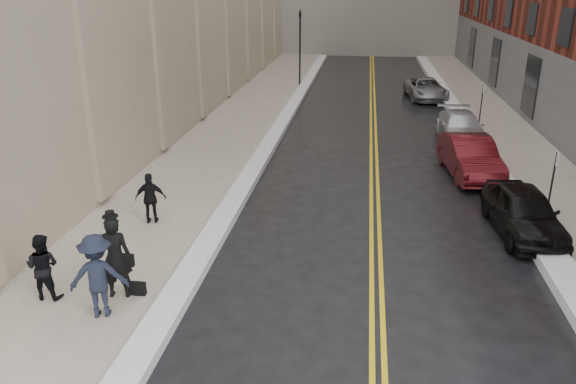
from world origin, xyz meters
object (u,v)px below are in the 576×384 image
(car_maroon, at_px, (470,157))
(pedestrian_main, at_px, (115,257))
(car_silver_near, at_px, (461,127))
(car_silver_far, at_px, (426,89))
(pedestrian_a, at_px, (43,267))
(pedestrian_c, at_px, (151,198))
(car_black, at_px, (523,212))
(pedestrian_b, at_px, (98,276))

(car_maroon, xyz_separation_m, pedestrian_main, (-9.64, -10.53, 0.41))
(car_silver_near, xyz_separation_m, pedestrian_main, (-10.03, -15.54, 0.49))
(car_silver_far, bearing_deg, pedestrian_main, -116.73)
(pedestrian_a, xyz_separation_m, pedestrian_c, (0.89, 4.50, -0.01))
(car_black, distance_m, car_silver_far, 20.31)
(pedestrian_main, relative_size, pedestrian_c, 1.29)
(pedestrian_c, bearing_deg, car_silver_near, -146.60)
(pedestrian_main, xyz_separation_m, pedestrian_c, (-0.76, 4.21, -0.22))
(car_maroon, bearing_deg, pedestrian_c, -154.90)
(car_silver_far, xyz_separation_m, pedestrian_a, (-10.98, -25.81, 0.29))
(car_silver_near, bearing_deg, car_black, -90.55)
(pedestrian_a, bearing_deg, pedestrian_b, 161.76)
(car_silver_near, distance_m, pedestrian_c, 15.65)
(pedestrian_b, bearing_deg, car_silver_far, -126.97)
(car_black, relative_size, pedestrian_main, 2.05)
(pedestrian_a, xyz_separation_m, pedestrian_b, (1.60, -0.51, 0.17))
(pedestrian_b, bearing_deg, car_silver_near, -139.03)
(pedestrian_main, height_order, pedestrian_c, pedestrian_main)
(car_silver_far, xyz_separation_m, pedestrian_b, (-9.37, -26.32, 0.46))
(car_silver_far, distance_m, pedestrian_a, 28.05)
(car_black, distance_m, car_silver_near, 10.30)
(car_black, relative_size, car_silver_far, 0.88)
(pedestrian_c, bearing_deg, car_black, 172.32)
(car_maroon, xyz_separation_m, car_silver_far, (-0.31, 14.99, -0.10))
(car_black, relative_size, car_maroon, 0.91)
(pedestrian_b, bearing_deg, pedestrian_a, -35.04)
(pedestrian_a, height_order, pedestrian_c, pedestrian_a)
(car_maroon, distance_m, pedestrian_b, 14.91)
(car_silver_far, bearing_deg, pedestrian_a, -119.69)
(car_silver_far, height_order, pedestrian_a, pedestrian_a)
(car_maroon, height_order, pedestrian_c, pedestrian_c)
(pedestrian_main, bearing_deg, car_silver_far, -120.18)
(pedestrian_main, xyz_separation_m, pedestrian_b, (-0.04, -0.80, -0.05))
(car_black, height_order, pedestrian_main, pedestrian_main)
(pedestrian_a, bearing_deg, car_silver_near, -126.99)
(pedestrian_b, bearing_deg, pedestrian_main, -110.41)
(pedestrian_b, distance_m, pedestrian_c, 5.07)
(car_maroon, height_order, car_silver_far, car_maroon)
(car_silver_far, xyz_separation_m, pedestrian_main, (-9.33, -25.52, 0.51))
(car_black, xyz_separation_m, pedestrian_a, (-11.97, -5.53, 0.24))
(car_black, height_order, pedestrian_c, pedestrian_c)
(pedestrian_a, height_order, pedestrian_b, pedestrian_b)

